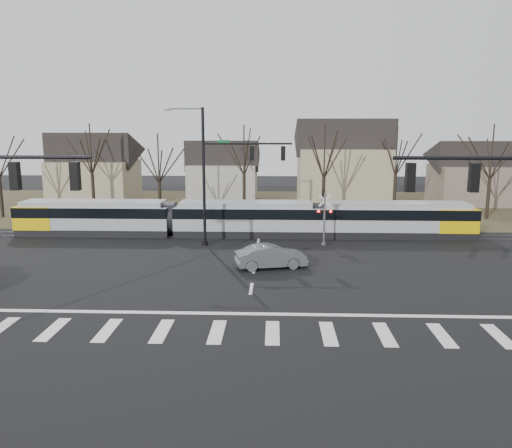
{
  "coord_description": "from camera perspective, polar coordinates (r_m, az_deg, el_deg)",
  "views": [
    {
      "loc": [
        1.25,
        -24.22,
        8.6
      ],
      "look_at": [
        0.0,
        9.0,
        2.3
      ],
      "focal_mm": 35.0,
      "sensor_mm": 36.0,
      "label": 1
    }
  ],
  "objects": [
    {
      "name": "house_d",
      "position": [
        63.6,
        23.23,
        5.69
      ],
      "size": [
        8.64,
        7.56,
        7.65
      ],
      "color": "#67584C",
      "rests_on": "ground"
    },
    {
      "name": "tram",
      "position": [
        40.91,
        -1.39,
        0.79
      ],
      "size": [
        37.32,
        2.77,
        2.83
      ],
      "color": "gray",
      "rests_on": "ground"
    },
    {
      "name": "tree_row",
      "position": [
        50.35,
        3.02,
        6.62
      ],
      "size": [
        59.2,
        7.2,
        10.0
      ],
      "color": "black",
      "rests_on": "ground"
    },
    {
      "name": "sedan",
      "position": [
        31.5,
        1.73,
        -3.73
      ],
      "size": [
        3.58,
        5.19,
        1.48
      ],
      "primitive_type": "imported",
      "rotation": [
        0.0,
        0.0,
        1.8
      ],
      "color": "#54585C",
      "rests_on": "ground"
    },
    {
      "name": "grass_verge",
      "position": [
        56.88,
        0.87,
        2.04
      ],
      "size": [
        140.0,
        28.0,
        0.01
      ],
      "primitive_type": "cube",
      "color": "#38331E",
      "rests_on": "ground"
    },
    {
      "name": "rail_pair",
      "position": [
        40.94,
        0.36,
        -1.35
      ],
      "size": [
        90.0,
        1.52,
        0.06
      ],
      "color": "#59595E",
      "rests_on": "ground"
    },
    {
      "name": "ground",
      "position": [
        25.73,
        -0.76,
        -8.8
      ],
      "size": [
        140.0,
        140.0,
        0.0
      ],
      "primitive_type": "plane",
      "color": "black"
    },
    {
      "name": "house_c",
      "position": [
        57.84,
        9.93,
        7.23
      ],
      "size": [
        10.8,
        8.64,
        10.1
      ],
      "color": "gray",
      "rests_on": "ground"
    },
    {
      "name": "house_a",
      "position": [
        62.11,
        -17.97,
        6.39
      ],
      "size": [
        9.72,
        8.64,
        8.6
      ],
      "color": "gray",
      "rests_on": "ground"
    },
    {
      "name": "rail_crossing_signal",
      "position": [
        37.8,
        7.81,
        0.4
      ],
      "size": [
        1.08,
        0.36,
        4.0
      ],
      "color": "#59595B",
      "rests_on": "ground"
    },
    {
      "name": "stop_line",
      "position": [
        24.04,
        -0.99,
        -10.21
      ],
      "size": [
        28.0,
        0.35,
        0.01
      ],
      "primitive_type": "cube",
      "color": "silver",
      "rests_on": "ground"
    },
    {
      "name": "lane_dashes",
      "position": [
        41.14,
        0.37,
        -1.33
      ],
      "size": [
        0.18,
        30.0,
        0.01
      ],
      "color": "silver",
      "rests_on": "ground"
    },
    {
      "name": "house_b",
      "position": [
        60.72,
        -3.78,
        6.33
      ],
      "size": [
        8.64,
        7.56,
        7.65
      ],
      "color": "gray",
      "rests_on": "ground"
    },
    {
      "name": "crosswalk",
      "position": [
        22.0,
        -1.3,
        -12.26
      ],
      "size": [
        27.0,
        2.6,
        0.01
      ],
      "color": "silver",
      "rests_on": "ground"
    },
    {
      "name": "signal_pole_far",
      "position": [
        37.01,
        -3.54,
        6.22
      ],
      "size": [
        9.28,
        0.44,
        10.2
      ],
      "color": "black",
      "rests_on": "ground"
    }
  ]
}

